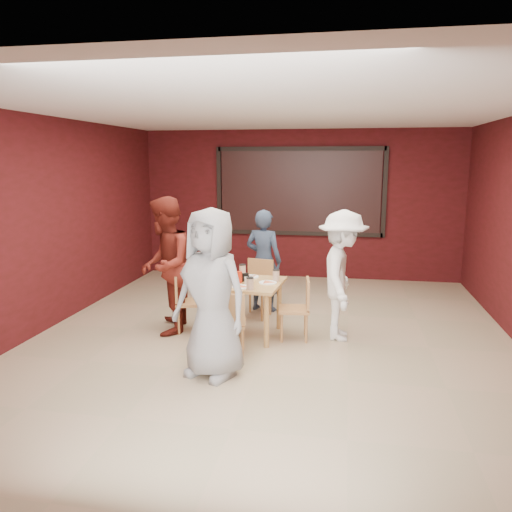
% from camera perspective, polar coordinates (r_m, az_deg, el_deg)
% --- Properties ---
extents(floor, '(7.00, 7.00, 0.00)m').
position_cam_1_polar(floor, '(6.44, 1.77, -9.31)').
color(floor, tan).
rests_on(floor, ground).
extents(window_blinds, '(3.00, 0.02, 1.50)m').
position_cam_1_polar(window_blinds, '(9.49, 4.99, 7.35)').
color(window_blinds, black).
extents(dining_table, '(0.96, 0.96, 0.85)m').
position_cam_1_polar(dining_table, '(6.35, -1.15, -3.71)').
color(dining_table, tan).
rests_on(dining_table, floor).
extents(chair_front, '(0.43, 0.43, 0.77)m').
position_cam_1_polar(chair_front, '(5.72, -3.11, -7.33)').
color(chair_front, tan).
rests_on(chair_front, floor).
extents(chair_back, '(0.47, 0.47, 0.82)m').
position_cam_1_polar(chair_back, '(7.21, 0.20, -3.27)').
color(chair_back, tan).
rests_on(chair_back, floor).
extents(chair_left, '(0.45, 0.45, 0.78)m').
position_cam_1_polar(chair_left, '(6.63, -8.02, -4.84)').
color(chair_left, tan).
rests_on(chair_left, floor).
extents(chair_right, '(0.42, 0.42, 0.77)m').
position_cam_1_polar(chair_right, '(6.29, 4.97, -5.63)').
color(chair_right, tan).
rests_on(chair_right, floor).
extents(diner_front, '(1.01, 0.84, 1.76)m').
position_cam_1_polar(diner_front, '(5.13, -5.14, -4.29)').
color(diner_front, gray).
rests_on(diner_front, floor).
extents(diner_back, '(0.62, 0.48, 1.52)m').
position_cam_1_polar(diner_back, '(7.41, 0.87, -0.52)').
color(diner_back, '#2A374C').
rests_on(diner_back, floor).
extents(diner_left, '(0.84, 0.99, 1.77)m').
position_cam_1_polar(diner_left, '(6.53, -10.32, -1.10)').
color(diner_left, maroon).
rests_on(diner_left, floor).
extents(diner_right, '(0.61, 1.05, 1.63)m').
position_cam_1_polar(diner_right, '(6.29, 9.84, -2.21)').
color(diner_right, white).
rests_on(diner_right, floor).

